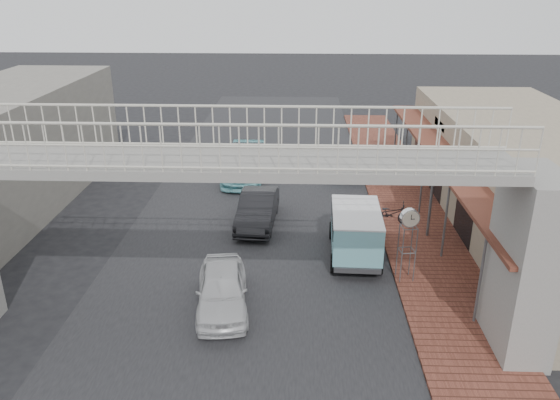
# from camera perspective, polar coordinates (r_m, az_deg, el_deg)

# --- Properties ---
(ground) EXTENTS (120.00, 120.00, 0.00)m
(ground) POSITION_cam_1_polar(r_m,az_deg,el_deg) (19.06, -3.51, -7.18)
(ground) COLOR black
(ground) RESTS_ON ground
(road_strip) EXTENTS (10.00, 60.00, 0.01)m
(road_strip) POSITION_cam_1_polar(r_m,az_deg,el_deg) (19.06, -3.51, -7.16)
(road_strip) COLOR black
(road_strip) RESTS_ON ground
(sidewalk) EXTENTS (3.00, 40.00, 0.10)m
(sidewalk) POSITION_cam_1_polar(r_m,az_deg,el_deg) (22.13, 14.29, -3.38)
(sidewalk) COLOR brown
(sidewalk) RESTS_ON ground
(shophouse_row) EXTENTS (7.20, 18.00, 4.00)m
(shophouse_row) POSITION_cam_1_polar(r_m,az_deg,el_deg) (23.66, 24.90, 2.00)
(shophouse_row) COLOR gray
(shophouse_row) RESTS_ON ground
(footbridge) EXTENTS (16.40, 2.40, 6.34)m
(footbridge) POSITION_cam_1_polar(r_m,az_deg,el_deg) (14.07, -5.34, -3.79)
(footbridge) COLOR gray
(footbridge) RESTS_ON ground
(building_far_left) EXTENTS (5.00, 14.00, 5.00)m
(building_far_left) POSITION_cam_1_polar(r_m,az_deg,el_deg) (26.79, -26.53, 5.00)
(building_far_left) COLOR gray
(building_far_left) RESTS_ON ground
(white_hatchback) EXTENTS (1.96, 3.90, 1.27)m
(white_hatchback) POSITION_cam_1_polar(r_m,az_deg,el_deg) (16.72, -6.08, -9.26)
(white_hatchback) COLOR silver
(white_hatchback) RESTS_ON ground
(dark_sedan) EXTENTS (1.62, 4.09, 1.32)m
(dark_sedan) POSITION_cam_1_polar(r_m,az_deg,el_deg) (22.11, -2.35, -0.96)
(dark_sedan) COLOR black
(dark_sedan) RESTS_ON ground
(angkot_curb) EXTENTS (2.62, 4.86, 1.30)m
(angkot_curb) POSITION_cam_1_polar(r_m,az_deg,el_deg) (28.88, 6.88, 4.44)
(angkot_curb) COLOR #7EC6DB
(angkot_curb) RESTS_ON ground
(angkot_far) EXTENTS (2.02, 4.85, 1.40)m
(angkot_far) POSITION_cam_1_polar(r_m,az_deg,el_deg) (27.34, -3.72, 3.66)
(angkot_far) COLOR #73BFC7
(angkot_far) RESTS_ON ground
(angkot_van) EXTENTS (1.86, 3.83, 1.85)m
(angkot_van) POSITION_cam_1_polar(r_m,az_deg,el_deg) (19.51, 7.90, -2.76)
(angkot_van) COLOR black
(angkot_van) RESTS_ON ground
(motorcycle_near) EXTENTS (1.84, 0.81, 0.93)m
(motorcycle_near) POSITION_cam_1_polar(r_m,az_deg,el_deg) (22.39, 11.50, -1.37)
(motorcycle_near) COLOR black
(motorcycle_near) RESTS_ON sidewalk
(motorcycle_far) EXTENTS (1.62, 1.14, 0.96)m
(motorcycle_far) POSITION_cam_1_polar(r_m,az_deg,el_deg) (26.87, 9.57, 2.79)
(motorcycle_far) COLOR black
(motorcycle_far) RESTS_ON sidewalk
(street_clock) EXTENTS (0.63, 0.54, 2.49)m
(street_clock) POSITION_cam_1_polar(r_m,az_deg,el_deg) (17.80, 13.38, -2.17)
(street_clock) COLOR #59595B
(street_clock) RESTS_ON sidewalk
(arrow_sign) EXTENTS (1.90, 1.23, 3.19)m
(arrow_sign) POSITION_cam_1_polar(r_m,az_deg,el_deg) (21.23, 17.80, 2.80)
(arrow_sign) COLOR #59595B
(arrow_sign) RESTS_ON sidewalk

